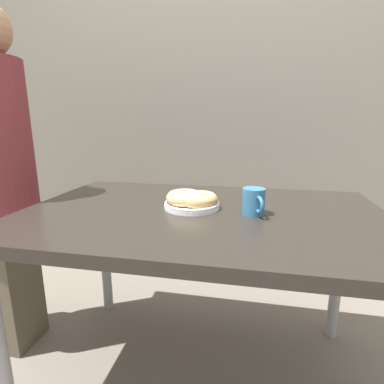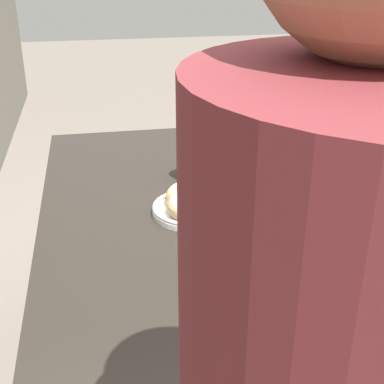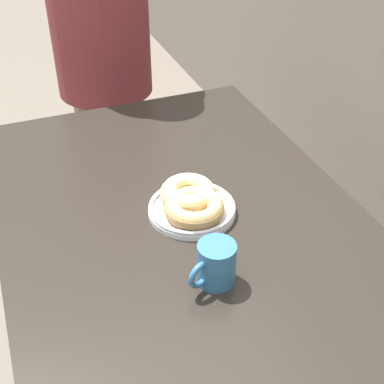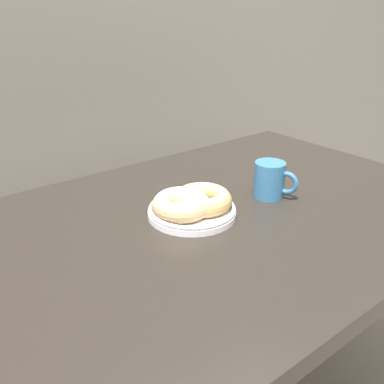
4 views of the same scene
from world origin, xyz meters
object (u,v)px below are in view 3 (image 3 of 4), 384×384
object	(u,v)px
donut_plate	(191,202)
person_figure	(102,52)
coffee_mug	(215,264)
dining_table	(188,248)

from	to	relation	value
donut_plate	person_figure	size ratio (longest dim) A/B	0.17
donut_plate	person_figure	bearing A→B (deg)	179.90
coffee_mug	person_figure	world-z (taller)	person_figure
dining_table	person_figure	size ratio (longest dim) A/B	0.88
donut_plate	dining_table	bearing A→B (deg)	-31.27
person_figure	dining_table	bearing A→B (deg)	-1.74
donut_plate	coffee_mug	world-z (taller)	coffee_mug
dining_table	donut_plate	distance (m)	0.11
coffee_mug	person_figure	distance (m)	1.08
dining_table	person_figure	bearing A→B (deg)	178.26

